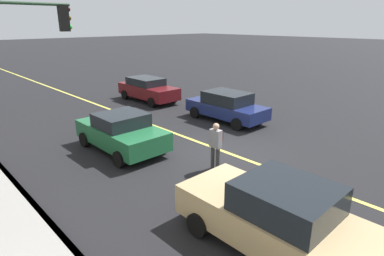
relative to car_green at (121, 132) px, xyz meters
The scene contains 9 objects.
ground 4.20m from the car_green, 137.19° to the right, with size 200.00×200.00×0.00m, color black.
curb_edge 5.12m from the car_green, 126.65° to the left, with size 80.00×0.16×0.15m, color slate.
lane_stripe_center 4.20m from the car_green, 137.19° to the right, with size 80.00×0.16×0.01m, color #D8CC4C.
car_green is the anchor object (origin of this frame).
car_maroon 8.43m from the car_green, 42.86° to the right, with size 4.49×1.89×1.49m.
car_navy 6.10m from the car_green, 91.78° to the right, with size 4.32×1.94×1.50m.
car_tan 7.62m from the car_green, behind, with size 4.75×2.06×1.68m.
pedestrian_with_backpack 4.04m from the car_green, 159.92° to the right, with size 0.41×0.38×1.68m.
traffic_light_mast 4.60m from the car_green, 68.23° to the left, with size 0.28×3.49×5.76m.
Camera 1 is at (-7.60, 8.99, 4.88)m, focal length 30.03 mm.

